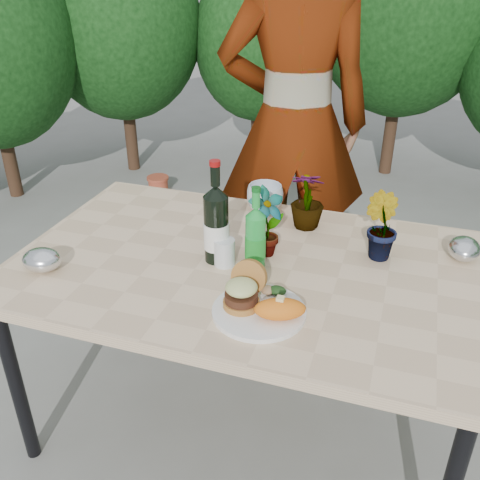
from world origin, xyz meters
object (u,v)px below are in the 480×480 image
(patio_table, at_px, (247,276))
(person, at_px, (294,125))
(wine_bottle, at_px, (216,225))
(dinner_plate, at_px, (259,312))

(patio_table, bearing_deg, person, 93.56)
(wine_bottle, distance_m, person, 0.91)
(patio_table, distance_m, person, 0.94)
(patio_table, bearing_deg, wine_bottle, -172.69)
(patio_table, xyz_separation_m, wine_bottle, (-0.11, -0.01, 0.19))
(patio_table, bearing_deg, dinner_plate, -65.65)
(patio_table, distance_m, wine_bottle, 0.22)
(wine_bottle, height_order, person, person)
(patio_table, xyz_separation_m, dinner_plate, (0.12, -0.27, 0.06))
(dinner_plate, bearing_deg, wine_bottle, 131.71)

